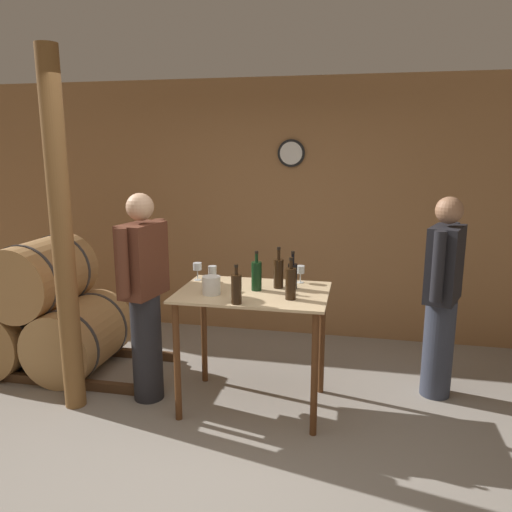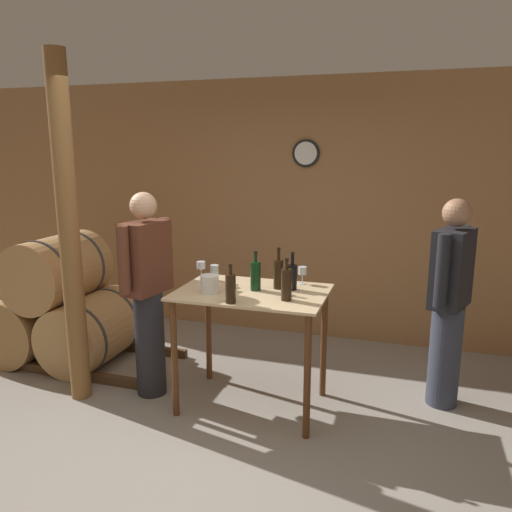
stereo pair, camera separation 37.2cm
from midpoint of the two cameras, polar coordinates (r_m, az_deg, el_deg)
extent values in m
plane|color=gray|center=(3.51, -3.02, -22.46)|extent=(14.00, 14.00, 0.00)
cube|color=#996B42|center=(5.31, 6.24, 5.18)|extent=(8.40, 0.05, 2.70)
cylinder|color=black|center=(5.20, 7.82, 11.56)|extent=(0.28, 0.03, 0.28)
cylinder|color=white|center=(5.19, 7.79, 11.56)|extent=(0.23, 0.01, 0.23)
cube|color=#4C331E|center=(4.96, -21.50, -11.92)|extent=(2.26, 0.06, 0.08)
cube|color=#4C331E|center=(5.46, -16.93, -9.31)|extent=(2.26, 0.06, 0.08)
cylinder|color=#9E7242|center=(5.31, -22.27, -7.09)|extent=(0.65, 0.86, 0.65)
cylinder|color=#38383D|center=(5.12, -24.12, -7.94)|extent=(0.66, 0.03, 0.66)
cylinder|color=#38383D|center=(5.49, -20.56, -6.30)|extent=(0.66, 0.03, 0.66)
cylinder|color=tan|center=(4.91, -16.13, -8.17)|extent=(0.65, 0.86, 0.65)
cylinder|color=#38383D|center=(4.72, -17.87, -9.16)|extent=(0.66, 0.03, 0.66)
cylinder|color=#38383D|center=(5.12, -14.52, -7.25)|extent=(0.66, 0.03, 0.66)
cylinder|color=#AD7F4C|center=(4.95, -19.77, -1.60)|extent=(0.65, 0.86, 0.65)
cylinder|color=#38383D|center=(4.75, -21.64, -2.30)|extent=(0.66, 0.03, 0.66)
cylinder|color=#38383D|center=(5.15, -18.05, -0.96)|extent=(0.66, 0.03, 0.66)
cube|color=#D1B284|center=(3.78, 2.37, -4.20)|extent=(1.13, 0.77, 0.02)
cylinder|color=#593319|center=(3.81, -6.50, -11.64)|extent=(0.05, 0.05, 0.92)
cylinder|color=#593319|center=(3.55, 8.97, -13.57)|extent=(0.05, 0.05, 0.92)
cylinder|color=#593319|center=(4.37, -3.01, -8.39)|extent=(0.05, 0.05, 0.92)
cylinder|color=#593319|center=(4.14, 10.36, -9.75)|extent=(0.05, 0.05, 0.92)
cylinder|color=brown|center=(4.01, -18.15, 2.35)|extent=(0.16, 0.16, 2.70)
cylinder|color=black|center=(3.45, 0.17, -3.80)|extent=(0.07, 0.07, 0.21)
cylinder|color=black|center=(3.42, 0.17, -1.55)|extent=(0.02, 0.02, 0.07)
cylinder|color=black|center=(3.41, 0.17, -1.11)|extent=(0.03, 0.03, 0.02)
cylinder|color=black|center=(3.77, 2.78, -2.36)|extent=(0.08, 0.08, 0.22)
cylinder|color=black|center=(3.73, 2.81, -0.10)|extent=(0.02, 0.02, 0.08)
cylinder|color=black|center=(3.72, 2.81, 0.39)|extent=(0.03, 0.03, 0.02)
cylinder|color=black|center=(3.82, 5.37, -2.13)|extent=(0.08, 0.08, 0.22)
cylinder|color=black|center=(3.79, 5.42, 0.22)|extent=(0.02, 0.02, 0.10)
cylinder|color=black|center=(3.78, 5.43, 0.80)|extent=(0.03, 0.03, 0.02)
cylinder|color=black|center=(3.81, 6.97, -2.46)|extent=(0.07, 0.07, 0.19)
cylinder|color=black|center=(3.77, 7.02, -0.30)|extent=(0.02, 0.02, 0.10)
cylinder|color=black|center=(3.77, 7.04, 0.29)|extent=(0.03, 0.03, 0.02)
cylinder|color=black|center=(3.54, 6.52, -3.33)|extent=(0.08, 0.08, 0.23)
cylinder|color=black|center=(3.50, 6.58, -0.92)|extent=(0.02, 0.02, 0.08)
cylinder|color=black|center=(3.49, 6.59, -0.44)|extent=(0.03, 0.03, 0.02)
cylinder|color=silver|center=(4.13, -3.71, -2.60)|extent=(0.06, 0.06, 0.00)
cylinder|color=silver|center=(4.12, -3.72, -2.02)|extent=(0.01, 0.01, 0.08)
cylinder|color=silver|center=(4.10, -3.73, -1.07)|extent=(0.07, 0.07, 0.06)
cylinder|color=silver|center=(4.02, -2.09, -2.98)|extent=(0.06, 0.06, 0.00)
cylinder|color=silver|center=(4.01, -2.10, -2.52)|extent=(0.01, 0.01, 0.06)
cylinder|color=silver|center=(4.00, -2.11, -1.58)|extent=(0.07, 0.07, 0.07)
cylinder|color=silver|center=(4.00, 7.97, -3.18)|extent=(0.06, 0.06, 0.00)
cylinder|color=silver|center=(3.99, 7.98, -2.64)|extent=(0.01, 0.01, 0.07)
cylinder|color=silver|center=(3.97, 8.01, -1.69)|extent=(0.07, 0.07, 0.06)
cylinder|color=white|center=(3.71, -2.47, -3.26)|extent=(0.13, 0.13, 0.14)
cylinder|color=#333847|center=(4.31, 23.15, -10.48)|extent=(0.24, 0.24, 0.81)
cube|color=black|center=(4.10, 23.98, -1.34)|extent=(0.34, 0.45, 0.59)
sphere|color=#9E7051|center=(4.03, 24.50, 4.51)|extent=(0.21, 0.21, 0.21)
cylinder|color=black|center=(4.33, 24.81, -0.33)|extent=(0.09, 0.09, 0.54)
cylinder|color=black|center=(3.86, 23.11, -1.62)|extent=(0.09, 0.09, 0.54)
cylinder|color=#232328|center=(4.18, -9.52, -9.85)|extent=(0.24, 0.24, 0.87)
cube|color=#592D1E|center=(3.97, -9.88, -0.19)|extent=(0.29, 0.43, 0.57)
sphere|color=tan|center=(3.90, -10.10, 5.67)|extent=(0.21, 0.21, 0.21)
cylinder|color=#592D1E|center=(3.78, -12.19, -0.49)|extent=(0.09, 0.09, 0.51)
cylinder|color=#592D1E|center=(4.16, -7.82, 0.85)|extent=(0.09, 0.09, 0.51)
camera|label=1|loc=(0.19, -87.20, 0.61)|focal=35.00mm
camera|label=2|loc=(0.19, 92.80, -0.61)|focal=35.00mm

